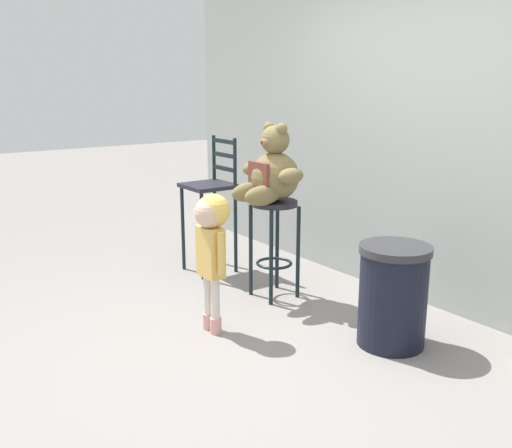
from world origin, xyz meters
TOP-DOWN VIEW (x-y plane):
  - ground_plane at (0.00, 0.00)m, footprint 24.00×24.00m
  - building_wall at (0.00, 1.84)m, footprint 6.16×0.30m
  - bar_stool_with_teddy at (-0.65, 0.83)m, footprint 0.36×0.36m
  - teddy_bear at (-0.65, 0.80)m, footprint 0.60×0.53m
  - child_walking at (-0.37, 0.07)m, footprint 0.31×0.25m
  - trash_bin at (0.51, 0.91)m, footprint 0.47×0.47m
  - bar_chair_empty at (-1.51, 0.77)m, footprint 0.41×0.41m

SIDE VIEW (x-z plane):
  - ground_plane at x=0.00m, z-range 0.00..0.00m
  - trash_bin at x=0.51m, z-range 0.00..0.69m
  - bar_stool_with_teddy at x=-0.65m, z-range 0.16..0.95m
  - child_walking at x=-0.37m, z-range 0.22..1.20m
  - bar_chair_empty at x=-1.51m, z-range 0.10..1.33m
  - teddy_bear at x=-0.65m, z-range 0.71..1.32m
  - building_wall at x=0.00m, z-range 0.00..3.08m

